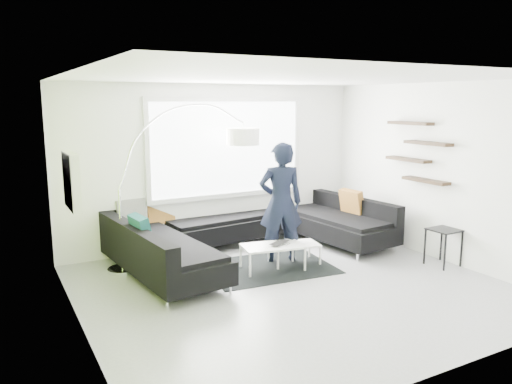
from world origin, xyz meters
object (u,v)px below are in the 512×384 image
arc_lamp (119,190)px  person (281,203)px  side_table (443,247)px  laptop (282,244)px  sectional_sofa (253,231)px  coffee_table (284,255)px

arc_lamp → person: 2.45m
arc_lamp → side_table: size_ratio=4.31×
arc_lamp → laptop: bearing=-22.5°
arc_lamp → sectional_sofa: bearing=-2.3°
side_table → laptop: size_ratio=1.30×
laptop → sectional_sofa: bearing=65.5°
laptop → side_table: bearing=-52.4°
person → arc_lamp: bearing=3.4°
coffee_table → side_table: bearing=-17.1°
side_table → laptop: bearing=155.5°
side_table → person: 2.60m
person → laptop: bearing=82.3°
sectional_sofa → person: size_ratio=2.41×
side_table → laptop: side_table is taller
sectional_sofa → person: (0.24, -0.47, 0.54)m
coffee_table → person: person is taller
coffee_table → arc_lamp: bearing=166.6°
person → coffee_table: bearing=88.6°
sectional_sofa → side_table: sectional_sofa is taller
sectional_sofa → arc_lamp: arc_lamp is taller
coffee_table → person: 0.81m
side_table → person: person is taller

